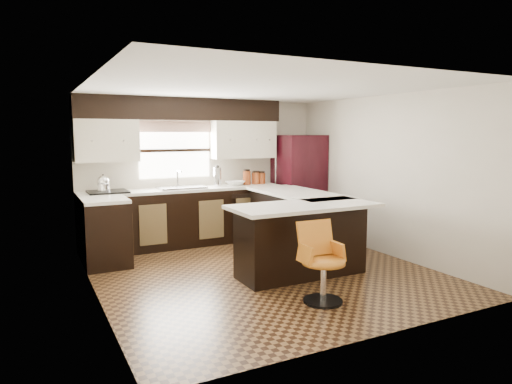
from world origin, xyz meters
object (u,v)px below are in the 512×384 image
peninsula_long (296,224)px  peninsula_return (301,241)px  bar_chair (324,263)px  refrigerator (299,185)px

peninsula_long → peninsula_return: same height
peninsula_return → bar_chair: 0.98m
peninsula_return → bar_chair: (-0.31, -0.93, -0.01)m
peninsula_return → refrigerator: refrigerator is taller
peninsula_return → bar_chair: peninsula_return is taller
peninsula_long → refrigerator: bearing=56.0°
peninsula_return → refrigerator: 2.57m
peninsula_long → bar_chair: bearing=-113.6°
peninsula_return → bar_chair: bearing=-108.3°
peninsula_long → bar_chair: size_ratio=2.22×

